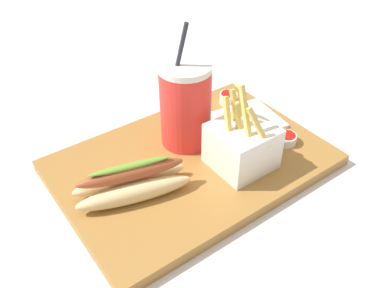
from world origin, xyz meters
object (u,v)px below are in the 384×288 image
object	(u,v)px
hot_dog_1	(132,183)
ketchup_cup_2	(228,98)
fries_basket	(242,145)
napkin_stack	(247,120)
soda_cup	(186,105)
ketchup_cup_1	(286,138)

from	to	relation	value
hot_dog_1	ketchup_cup_2	xyz separation A→B (m)	(-0.28, -0.11, -0.01)
fries_basket	napkin_stack	world-z (taller)	fries_basket
hot_dog_1	napkin_stack	size ratio (longest dim) A/B	1.58
soda_cup	ketchup_cup_1	world-z (taller)	soda_cup
ketchup_cup_2	ketchup_cup_1	bearing A→B (deg)	88.83
fries_basket	hot_dog_1	bearing A→B (deg)	-13.51
soda_cup	ketchup_cup_1	xyz separation A→B (m)	(-0.14, 0.11, -0.06)
ketchup_cup_2	hot_dog_1	bearing A→B (deg)	21.67
hot_dog_1	ketchup_cup_1	world-z (taller)	hot_dog_1
soda_cup	fries_basket	bearing A→B (deg)	108.56
ketchup_cup_2	fries_basket	bearing A→B (deg)	55.90
ketchup_cup_1	hot_dog_1	bearing A→B (deg)	-9.56
soda_cup	hot_dog_1	bearing A→B (deg)	23.60
soda_cup	hot_dog_1	distance (m)	0.16
ketchup_cup_2	napkin_stack	world-z (taller)	ketchup_cup_2
hot_dog_1	ketchup_cup_2	world-z (taller)	hot_dog_1
soda_cup	fries_basket	xyz separation A→B (m)	(-0.03, 0.10, -0.04)
fries_basket	napkin_stack	bearing A→B (deg)	-137.27
fries_basket	ketchup_cup_2	xyz separation A→B (m)	(-0.10, -0.15, -0.03)
fries_basket	napkin_stack	distance (m)	0.13
soda_cup	ketchup_cup_1	size ratio (longest dim) A/B	5.87
fries_basket	napkin_stack	xyz separation A→B (m)	(-0.09, -0.08, -0.04)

